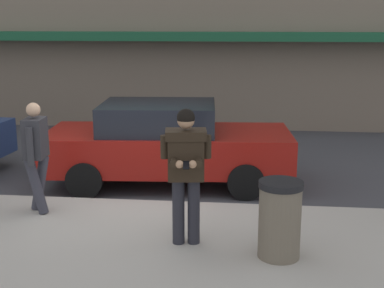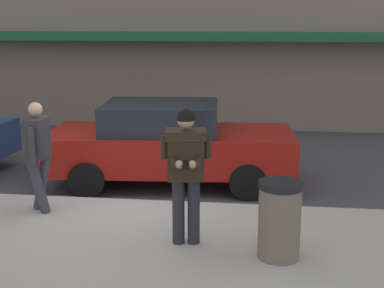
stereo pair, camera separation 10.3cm
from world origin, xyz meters
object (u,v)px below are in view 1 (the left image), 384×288
object	(u,v)px
pedestrian_with_bag	(36,150)
trash_bin	(280,219)
parked_sedan_mid	(166,143)
man_texting_on_phone	(186,162)

from	to	relation	value
pedestrian_with_bag	trash_bin	size ratio (longest dim) A/B	1.74
parked_sedan_mid	pedestrian_with_bag	bearing A→B (deg)	-128.90
parked_sedan_mid	trash_bin	distance (m)	3.84
parked_sedan_mid	man_texting_on_phone	xyz separation A→B (m)	(0.74, -3.03, 0.46)
man_texting_on_phone	trash_bin	world-z (taller)	man_texting_on_phone
man_texting_on_phone	pedestrian_with_bag	world-z (taller)	man_texting_on_phone
pedestrian_with_bag	trash_bin	world-z (taller)	pedestrian_with_bag
trash_bin	pedestrian_with_bag	bearing A→B (deg)	160.62
man_texting_on_phone	trash_bin	bearing A→B (deg)	-13.35
man_texting_on_phone	trash_bin	size ratio (longest dim) A/B	1.84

